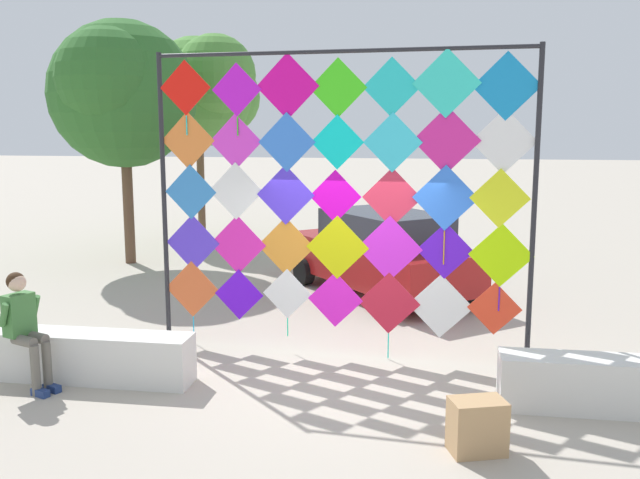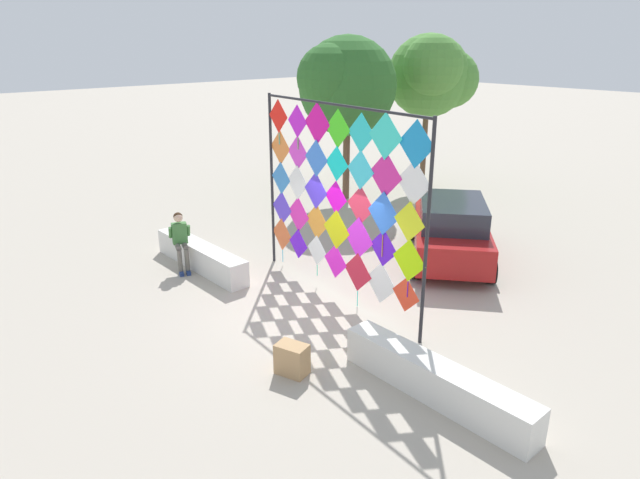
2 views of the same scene
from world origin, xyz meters
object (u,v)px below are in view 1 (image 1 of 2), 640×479
object	(u,v)px
tree_broadleaf	(118,89)
tree_far_right	(207,90)
cardboard_box_large	(477,426)
kite_display_rack	(339,187)
parked_car	(381,253)
seated_vendor	(25,322)

from	to	relation	value
tree_broadleaf	tree_far_right	size ratio (longest dim) A/B	0.99
cardboard_box_large	tree_broadleaf	bearing A→B (deg)	131.85
kite_display_rack	parked_car	distance (m)	4.07
tree_far_right	kite_display_rack	bearing A→B (deg)	-62.57
seated_vendor	parked_car	world-z (taller)	parked_car
parked_car	cardboard_box_large	world-z (taller)	parked_car
tree_broadleaf	seated_vendor	bearing A→B (deg)	-73.95
cardboard_box_large	tree_broadleaf	distance (m)	11.99
cardboard_box_large	tree_far_right	xyz separation A→B (m)	(-6.73, 12.30, 3.94)
kite_display_rack	cardboard_box_large	bearing A→B (deg)	-57.15
seated_vendor	cardboard_box_large	distance (m)	5.50
kite_display_rack	parked_car	world-z (taller)	kite_display_rack
kite_display_rack	seated_vendor	size ratio (longest dim) A/B	3.56
kite_display_rack	seated_vendor	xyz separation A→B (m)	(-3.65, -1.86, -1.55)
cardboard_box_large	seated_vendor	bearing A→B (deg)	171.01
seated_vendor	parked_car	xyz separation A→B (m)	(3.99, 5.59, -0.04)
parked_car	tree_broadleaf	xyz separation A→B (m)	(-6.18, 2.03, 3.24)
parked_car	tree_far_right	size ratio (longest dim) A/B	0.77
seated_vendor	cardboard_box_large	bearing A→B (deg)	-8.99
seated_vendor	tree_broadleaf	world-z (taller)	tree_broadleaf
parked_car	tree_broadleaf	distance (m)	7.27
parked_car	tree_far_right	world-z (taller)	tree_far_right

